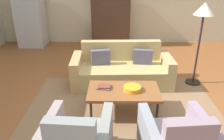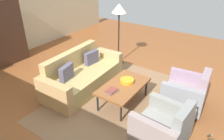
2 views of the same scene
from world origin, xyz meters
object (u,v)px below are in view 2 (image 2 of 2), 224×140
armchair_left (165,129)px  coffee_table (123,87)px  armchair_right (188,93)px  floor_lamp (119,14)px  couch (81,76)px  cabinet (0,33)px  fruit_bowl (127,81)px  book_stack (112,91)px

armchair_left → coffee_table: bearing=66.6°
armchair_right → floor_lamp: (0.97, 2.31, 1.10)m
couch → armchair_right: bearing=102.4°
armchair_right → armchair_left: bearing=174.7°
couch → floor_lamp: floor_lamp is taller
armchair_right → cabinet: 5.17m
couch → fruit_bowl: size_ratio=7.22×
floor_lamp → book_stack: bearing=-150.6°
couch → coffee_table: size_ratio=1.78×
book_stack → cabinet: bearing=89.3°
cabinet → floor_lamp: cabinet is taller
armchair_left → book_stack: 1.27m
cabinet → floor_lamp: size_ratio=1.05×
couch → book_stack: 1.18m
cabinet → floor_lamp: bearing=-56.0°
couch → cabinet: 2.79m
couch → fruit_bowl: bearing=94.9°
fruit_bowl → book_stack: fruit_bowl is taller
cabinet → armchair_left: bearing=-93.7°
couch → coffee_table: (0.00, -1.19, 0.12)m
armchair_left → floor_lamp: 3.36m
fruit_bowl → cabinet: bearing=96.2°
armchair_left → cabinet: bearing=90.3°
armchair_left → floor_lamp: size_ratio=0.51×
couch → cabinet: bearing=-86.3°
couch → fruit_bowl: couch is taller
armchair_left → cabinet: 5.10m
coffee_table → fruit_bowl: bearing=0.0°
book_stack → floor_lamp: size_ratio=0.16×
armchair_left → floor_lamp: floor_lamp is taller
armchair_right → floor_lamp: bearing=61.9°
armchair_left → armchair_right: bearing=4.0°
coffee_table → cabinet: 3.94m
couch → book_stack: (-0.33, -1.12, 0.18)m
coffee_table → armchair_right: (0.61, -1.17, -0.06)m
armchair_left → cabinet: (0.32, 5.06, 0.56)m
armchair_left → book_stack: size_ratio=3.27×
couch → cabinet: size_ratio=1.18×
coffee_table → armchair_right: size_ratio=1.36×
armchair_left → fruit_bowl: size_ratio=2.98×
armchair_right → cabinet: cabinet is taller
book_stack → floor_lamp: floor_lamp is taller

